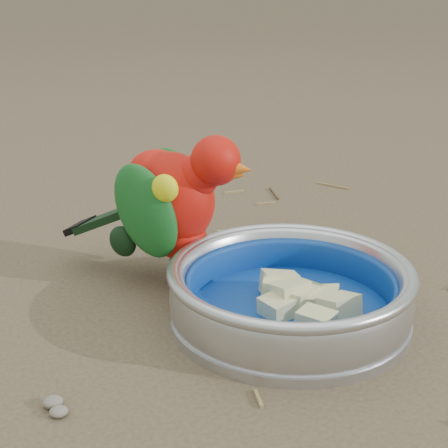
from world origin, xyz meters
name	(u,v)px	position (x,y,z in m)	size (l,w,h in m)	color
ground	(221,344)	(0.00, 0.00, 0.00)	(60.00, 60.00, 0.00)	brown
food_bowl	(289,314)	(0.08, 0.02, 0.01)	(0.24, 0.24, 0.02)	#B2B2BA
bowl_wall	(290,287)	(0.08, 0.02, 0.04)	(0.24, 0.24, 0.04)	#B2B2BA
fruit_wedges	(290,294)	(0.08, 0.02, 0.03)	(0.14, 0.14, 0.03)	beige
lory_parrot	(173,212)	(-0.02, 0.15, 0.08)	(0.10, 0.21, 0.17)	#BE1008
ground_debris	(233,321)	(0.02, 0.04, 0.00)	(0.90, 0.80, 0.01)	olive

